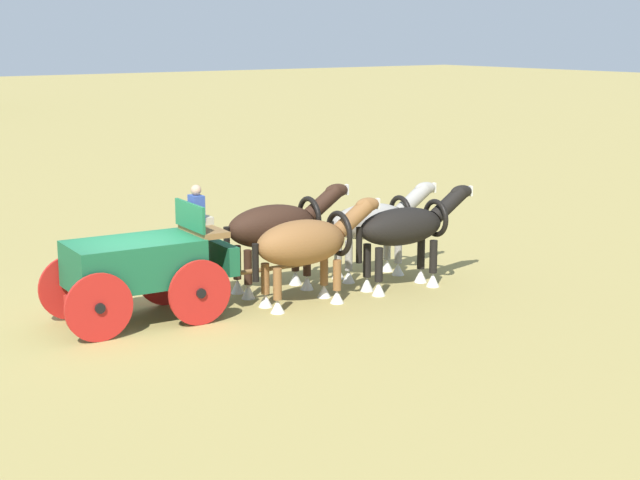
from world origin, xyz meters
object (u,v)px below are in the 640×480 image
object	(u,v)px
show_wagon	(141,265)
draft_horse_rear_near	(277,228)
draft_horse_rear_off	(307,244)
draft_horse_lead_off	(407,229)
draft_horse_lead_near	(374,223)

from	to	relation	value
show_wagon	draft_horse_rear_near	xyz separation A→B (m)	(3.51, 0.37, 0.27)
draft_horse_rear_off	draft_horse_lead_off	size ratio (longest dim) A/B	0.98
show_wagon	draft_horse_lead_off	distance (m)	6.13
draft_horse_lead_off	draft_horse_lead_near	bearing A→B (deg)	85.47
draft_horse_rear_off	draft_horse_lead_off	world-z (taller)	draft_horse_lead_off
show_wagon	draft_horse_lead_off	xyz separation A→B (m)	(6.02, -1.12, 0.21)
draft_horse_rear_near	show_wagon	bearing A→B (deg)	-173.92
show_wagon	draft_horse_lead_off	size ratio (longest dim) A/B	1.76
show_wagon	draft_horse_rear_off	world-z (taller)	show_wagon
show_wagon	draft_horse_lead_off	world-z (taller)	show_wagon
draft_horse_rear_off	draft_horse_rear_near	bearing A→B (deg)	85.55
show_wagon	draft_horse_rear_off	xyz separation A→B (m)	(3.41, -0.92, 0.15)
draft_horse_lead_near	draft_horse_lead_off	xyz separation A→B (m)	(-0.10, -1.30, 0.08)
draft_horse_rear_near	draft_horse_lead_near	bearing A→B (deg)	-4.43
draft_horse_rear_near	draft_horse_lead_off	bearing A→B (deg)	-30.82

